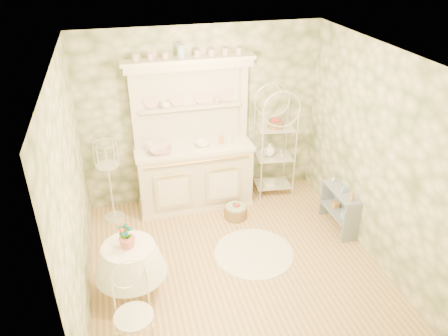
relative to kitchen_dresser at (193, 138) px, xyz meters
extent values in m
plane|color=tan|center=(0.20, -1.52, -1.15)|extent=(3.60, 3.60, 0.00)
plane|color=white|center=(0.20, -1.52, 1.56)|extent=(3.60, 3.60, 0.00)
plane|color=beige|center=(-1.60, -1.52, 0.21)|extent=(3.60, 3.60, 0.00)
plane|color=beige|center=(2.00, -1.52, 0.21)|extent=(3.60, 3.60, 0.00)
plane|color=beige|center=(0.20, 0.28, 0.21)|extent=(3.60, 3.60, 0.00)
plane|color=beige|center=(0.20, -3.32, 0.21)|extent=(3.60, 3.60, 0.00)
cube|color=silver|center=(0.00, 0.00, 0.00)|extent=(1.87, 0.61, 2.29)
cube|color=white|center=(1.30, 0.04, -0.22)|extent=(0.62, 0.48, 1.85)
cube|color=#8090A5|center=(1.88, -1.13, -0.86)|extent=(0.32, 0.68, 0.56)
cylinder|color=white|center=(-1.10, -1.75, -0.84)|extent=(0.67, 0.67, 0.61)
cube|color=white|center=(-1.12, -2.53, -0.71)|extent=(0.47, 0.47, 0.86)
cube|color=white|center=(-1.26, -0.10, -0.39)|extent=(0.37, 0.37, 1.50)
cylinder|color=olive|center=(0.51, -0.53, -1.02)|extent=(0.47, 0.47, 0.25)
cylinder|color=white|center=(0.52, -1.40, -1.14)|extent=(1.20, 1.20, 0.01)
imported|color=white|center=(-0.50, -0.10, -0.13)|extent=(0.35, 0.35, 0.08)
imported|color=white|center=(0.13, -0.02, -0.13)|extent=(0.28, 0.28, 0.07)
imported|color=white|center=(-0.36, 0.16, 0.47)|extent=(0.16, 0.16, 0.11)
imported|color=white|center=(0.40, 0.16, 0.47)|extent=(0.12, 0.12, 0.10)
imported|color=#3F7238|center=(-1.11, -1.76, -0.30)|extent=(0.19, 0.15, 0.31)
imported|color=#C38943|center=(1.88, -1.39, -0.46)|extent=(0.08, 0.08, 0.16)
imported|color=#87B5DD|center=(1.88, -1.17, -0.49)|extent=(0.05, 0.05, 0.11)
imported|color=silver|center=(1.88, -0.87, -0.50)|extent=(0.09, 0.09, 0.09)
camera|label=1|loc=(-1.04, -5.75, 2.67)|focal=35.00mm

